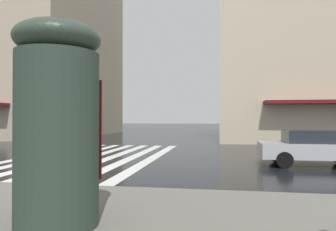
{
  "coord_description": "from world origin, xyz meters",
  "views": [
    {
      "loc": [
        -10.6,
        -5.94,
        1.86
      ],
      "look_at": [
        3.22,
        -3.66,
        2.0
      ],
      "focal_mm": 33.45,
      "sensor_mm": 36.0,
      "label": 1
    }
  ],
  "objects": [
    {
      "name": "car_silver",
      "position": [
        2.5,
        -9.64,
        0.76
      ],
      "size": [
        1.85,
        4.1,
        1.41
      ],
      "color": "#B7B7BC",
      "rests_on": "ground_plane"
    },
    {
      "name": "billboard_column",
      "position": [
        -5.97,
        -3.39,
        1.83
      ],
      "size": [
        1.36,
        1.36,
        3.27
      ],
      "color": "#28382D",
      "rests_on": "sidewalk_pavement"
    },
    {
      "name": "haussmann_block_mid",
      "position": [
        21.97,
        19.17,
        11.95
      ],
      "size": [
        20.15,
        23.51,
        24.42
      ],
      "color": "tan",
      "rests_on": "ground_plane"
    },
    {
      "name": "haussmann_block_corner",
      "position": [
        21.04,
        -16.21,
        10.98
      ],
      "size": [
        18.29,
        20.53,
        22.43
      ],
      "color": "beige",
      "rests_on": "ground_plane"
    },
    {
      "name": "ground_plane",
      "position": [
        0.0,
        0.0,
        0.0
      ],
      "size": [
        220.0,
        220.0,
        0.0
      ],
      "primitive_type": "plane",
      "color": "black"
    },
    {
      "name": "zebra_crossing",
      "position": [
        4.0,
        0.18,
        0.0
      ],
      "size": [
        13.0,
        6.5,
        0.01
      ],
      "color": "silver",
      "rests_on": "ground_plane"
    }
  ]
}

